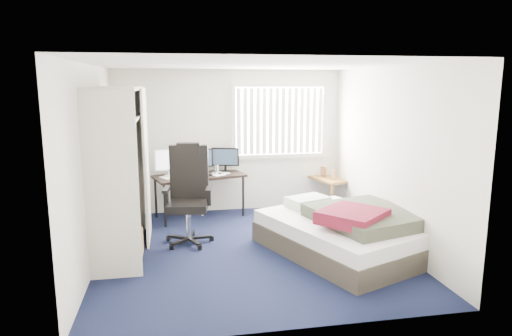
{
  "coord_description": "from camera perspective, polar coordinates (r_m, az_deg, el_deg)",
  "views": [
    {
      "loc": [
        -1.01,
        -5.88,
        2.27
      ],
      "look_at": [
        0.16,
        0.4,
        1.07
      ],
      "focal_mm": 32.0,
      "sensor_mm": 36.0,
      "label": 1
    }
  ],
  "objects": [
    {
      "name": "ground",
      "position": [
        6.39,
        -0.79,
        -10.22
      ],
      "size": [
        4.2,
        4.2,
        0.0
      ],
      "primitive_type": "plane",
      "color": "black",
      "rests_on": "ground"
    },
    {
      "name": "room_shell",
      "position": [
        6.02,
        -0.83,
        3.34
      ],
      "size": [
        4.2,
        4.2,
        4.2
      ],
      "color": "silver",
      "rests_on": "ground"
    },
    {
      "name": "window_assembly",
      "position": [
        8.18,
        2.98,
        5.89
      ],
      "size": [
        1.72,
        0.09,
        1.32
      ],
      "color": "white",
      "rests_on": "ground"
    },
    {
      "name": "closet",
      "position": [
        6.25,
        -16.54,
        1.71
      ],
      "size": [
        0.64,
        1.84,
        2.22
      ],
      "color": "beige",
      "rests_on": "ground"
    },
    {
      "name": "desk",
      "position": [
        7.8,
        -7.16,
        -0.6
      ],
      "size": [
        1.62,
        1.08,
        1.2
      ],
      "color": "black",
      "rests_on": "ground"
    },
    {
      "name": "office_chair",
      "position": [
        6.65,
        -8.41,
        -4.54
      ],
      "size": [
        0.76,
        0.76,
        1.42
      ],
      "color": "black",
      "rests_on": "ground"
    },
    {
      "name": "footstool",
      "position": [
        8.02,
        -7.64,
        -4.52
      ],
      "size": [
        0.34,
        0.29,
        0.25
      ],
      "color": "white",
      "rests_on": "ground"
    },
    {
      "name": "nightstand",
      "position": [
        8.4,
        8.88,
        -1.65
      ],
      "size": [
        0.64,
        0.92,
        0.75
      ],
      "color": "brown",
      "rests_on": "ground"
    },
    {
      "name": "bed",
      "position": [
        6.33,
        11.26,
        -7.79
      ],
      "size": [
        2.29,
        2.58,
        0.7
      ],
      "color": "#3D352C",
      "rests_on": "ground"
    },
    {
      "name": "pine_box",
      "position": [
        6.45,
        -15.86,
        -8.92
      ],
      "size": [
        0.42,
        0.32,
        0.32
      ],
      "primitive_type": "cube",
      "rotation": [
        0.0,
        0.0,
        -0.0
      ],
      "color": "tan",
      "rests_on": "ground"
    }
  ]
}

